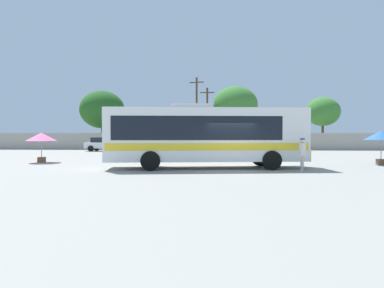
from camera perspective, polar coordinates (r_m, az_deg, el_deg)
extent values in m
plane|color=gray|center=(29.19, 5.24, -2.13)|extent=(300.00, 300.00, 0.00)
cube|color=#9E998C|center=(42.01, 4.58, 0.41)|extent=(80.00, 0.30, 2.01)
cube|color=white|center=(19.84, 2.25, 1.53)|extent=(11.26, 3.81, 2.90)
cube|color=black|center=(19.80, 0.66, 2.54)|extent=(9.29, 3.61, 1.28)
cube|color=yellow|center=(19.86, 2.24, -0.31)|extent=(11.04, 3.80, 0.41)
cube|color=#19212D|center=(21.14, 17.37, 2.88)|extent=(0.30, 2.28, 1.51)
cube|color=yellow|center=(21.17, 17.34, -1.52)|extent=(0.35, 2.49, 0.70)
cube|color=#B2B2B2|center=(19.84, -0.14, 6.08)|extent=(2.35, 1.65, 0.24)
cylinder|color=black|center=(21.70, 10.94, -2.11)|extent=(1.07, 0.42, 1.04)
cylinder|color=black|center=(19.35, 12.76, -2.59)|extent=(1.07, 0.42, 1.04)
cylinder|color=black|center=(21.04, -6.36, -2.21)|extent=(1.07, 0.42, 1.04)
cylinder|color=black|center=(18.60, -6.73, -2.73)|extent=(1.07, 0.42, 1.04)
cylinder|color=#B7B2A8|center=(19.10, 17.39, -3.01)|extent=(0.15, 0.15, 0.82)
cylinder|color=#B7B2A8|center=(18.95, 17.34, -3.05)|extent=(0.15, 0.15, 0.82)
cylinder|color=silver|center=(18.98, 17.38, -0.82)|extent=(0.44, 0.44, 0.65)
sphere|color=beige|center=(18.97, 17.39, 0.50)|extent=(0.22, 0.22, 0.22)
cylinder|color=navy|center=(18.96, 17.40, 0.80)|extent=(0.23, 0.23, 0.07)
cylinder|color=gray|center=(25.85, -23.13, -0.59)|extent=(0.05, 0.05, 1.96)
cone|color=pink|center=(25.84, -23.15, 1.09)|extent=(2.00, 2.00, 0.55)
cube|color=brown|center=(25.90, -23.11, -2.36)|extent=(0.49, 0.49, 0.36)
cylinder|color=gray|center=(24.86, 28.23, -0.61)|extent=(0.05, 0.05, 2.07)
cone|color=blue|center=(24.84, 28.26, 1.25)|extent=(2.03, 2.03, 0.56)
cube|color=brown|center=(24.91, 28.21, -2.58)|extent=(0.47, 0.47, 0.36)
cube|color=silver|center=(40.14, -13.88, -0.20)|extent=(4.17, 1.89, 0.66)
cube|color=black|center=(40.19, -14.17, 0.66)|extent=(2.31, 1.71, 0.54)
cylinder|color=black|center=(40.62, -11.77, -0.63)|extent=(0.64, 0.23, 0.64)
cylinder|color=black|center=(38.93, -12.50, -0.73)|extent=(0.64, 0.23, 0.64)
cylinder|color=black|center=(41.40, -15.18, -0.61)|extent=(0.64, 0.23, 0.64)
cylinder|color=black|center=(39.75, -16.03, -0.71)|extent=(0.64, 0.23, 0.64)
cube|color=red|center=(38.32, -4.56, -0.24)|extent=(4.64, 1.97, 0.66)
cube|color=black|center=(38.27, -4.22, 0.65)|extent=(2.57, 1.75, 0.54)
cylinder|color=black|center=(37.74, -6.90, -0.78)|extent=(0.65, 0.24, 0.64)
cylinder|color=black|center=(39.46, -6.37, -0.67)|extent=(0.65, 0.24, 0.64)
cylinder|color=black|center=(37.25, -2.63, -0.80)|extent=(0.65, 0.24, 0.64)
cylinder|color=black|center=(38.99, -2.28, -0.69)|extent=(0.65, 0.24, 0.64)
cube|color=silver|center=(37.44, 3.68, -0.29)|extent=(4.15, 1.81, 0.65)
cube|color=black|center=(37.43, 4.00, 0.62)|extent=(2.29, 1.66, 0.54)
cylinder|color=black|center=(36.59, 1.67, -0.85)|extent=(0.64, 0.22, 0.64)
cylinder|color=black|center=(38.35, 1.75, -0.73)|extent=(0.64, 0.22, 0.64)
cylinder|color=black|center=(36.61, 5.70, -0.85)|extent=(0.64, 0.22, 0.64)
cylinder|color=black|center=(38.37, 5.59, -0.73)|extent=(0.64, 0.22, 0.64)
cylinder|color=#4C3823|center=(45.17, 2.48, 4.16)|extent=(0.24, 0.24, 7.77)
cube|color=#473321|center=(45.43, 2.48, 8.31)|extent=(1.80, 0.17, 0.12)
cylinder|color=#4C3823|center=(43.61, 0.75, 4.95)|extent=(0.24, 0.24, 8.84)
cube|color=#473321|center=(43.99, 0.76, 9.93)|extent=(1.77, 0.57, 0.12)
cylinder|color=brown|center=(48.89, -14.28, 1.18)|extent=(0.32, 0.32, 3.09)
ellipsoid|color=#23561E|center=(48.99, -14.31, 5.41)|extent=(5.91, 5.91, 5.03)
cylinder|color=brown|center=(48.76, -0.25, 0.84)|extent=(0.32, 0.32, 2.42)
ellipsoid|color=#23561E|center=(48.79, -0.25, 4.02)|extent=(4.28, 4.28, 3.64)
cylinder|color=brown|center=(46.81, 7.01, 1.53)|extent=(0.32, 0.32, 3.63)
ellipsoid|color=#38752D|center=(46.96, 7.02, 6.24)|extent=(5.84, 5.84, 4.96)
cylinder|color=brown|center=(48.28, 20.34, 1.21)|extent=(0.32, 0.32, 3.23)
ellipsoid|color=#38752D|center=(48.36, 20.38, 4.91)|extent=(4.32, 4.32, 3.67)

